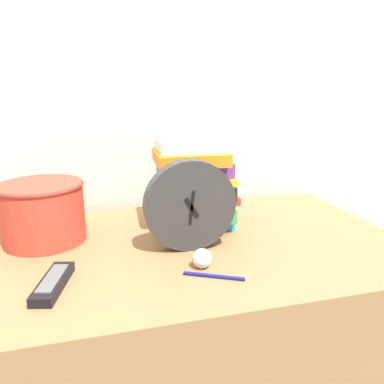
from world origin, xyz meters
name	(u,v)px	position (x,y,z in m)	size (l,w,h in m)	color
wall_back	(143,70)	(0.00, 0.74, 1.20)	(6.00, 0.04, 2.40)	silver
desk	(172,365)	(0.00, 0.33, 0.38)	(1.23, 0.67, 0.75)	olive
desk_clock	(190,206)	(0.04, 0.30, 0.87)	(0.23, 0.04, 0.23)	#333333
book_stack	(194,184)	(0.10, 0.45, 0.88)	(0.25, 0.20, 0.26)	#2D9ED1
basket	(43,210)	(-0.31, 0.45, 0.84)	(0.22, 0.22, 0.16)	#C63D2D
tv_remote	(53,283)	(-0.27, 0.18, 0.76)	(0.08, 0.16, 0.02)	black
crumpled_paper_ball	(202,258)	(0.05, 0.19, 0.77)	(0.04, 0.04, 0.04)	white
pen	(214,276)	(0.06, 0.14, 0.76)	(0.12, 0.07, 0.01)	navy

